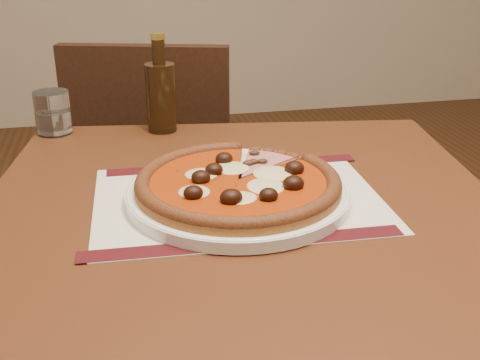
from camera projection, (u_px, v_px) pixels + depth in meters
name	position (u px, v px, depth m)	size (l,w,h in m)	color
table	(243.00, 260.00, 0.96)	(0.91, 0.91, 0.75)	#572A14
chair_far	(158.00, 175.00, 1.67)	(0.51, 0.51, 0.88)	black
placemat	(238.00, 199.00, 0.93)	(0.44, 0.31, 0.00)	silver
plate	(238.00, 194.00, 0.93)	(0.34, 0.34, 0.02)	white
pizza	(238.00, 182.00, 0.92)	(0.32, 0.32, 0.04)	#9D5426
ham_slice	(268.00, 163.00, 1.00)	(0.12, 0.13, 0.02)	#9D5426
water_glass	(53.00, 112.00, 1.21)	(0.07, 0.07, 0.09)	white
bottle	(161.00, 94.00, 1.21)	(0.06, 0.06, 0.20)	#36210D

